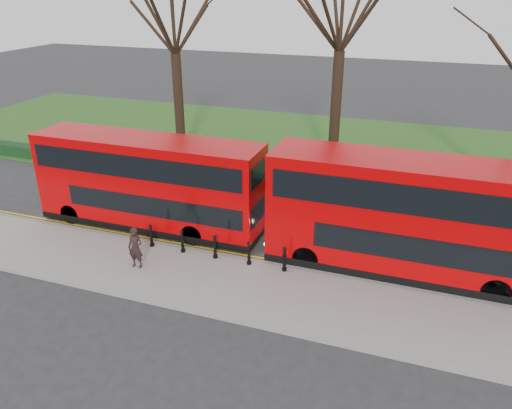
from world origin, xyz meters
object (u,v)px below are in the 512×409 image
at_px(bollard_row, 215,247).
at_px(pedestrian, 136,248).
at_px(bus_lead, 149,183).
at_px(bus_rear, 421,220).

xyz_separation_m(bollard_row, pedestrian, (-2.71, -1.71, 0.37)).
bearing_deg(bus_lead, bus_rear, -1.13).
height_order(bus_lead, bus_rear, bus_rear).
height_order(bollard_row, bus_lead, bus_lead).
xyz_separation_m(bollard_row, bus_rear, (7.93, 1.81, 1.73)).
bearing_deg(pedestrian, bus_lead, 110.04).
bearing_deg(bus_rear, bus_lead, 178.87).
bearing_deg(bus_rear, pedestrian, -161.70).
distance_m(bollard_row, bus_rear, 8.32).
xyz_separation_m(bus_lead, bus_rear, (12.14, -0.24, 0.20)).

